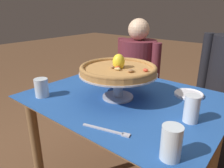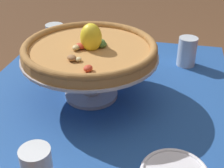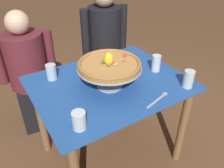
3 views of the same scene
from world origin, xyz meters
TOP-DOWN VIEW (x-y plane):
  - dining_table at (0.00, 0.00)m, footprint 1.06×0.84m
  - pizza_stand at (-0.03, -0.04)m, footprint 0.43×0.43m
  - pizza at (-0.03, -0.04)m, footprint 0.42×0.42m
  - water_glass_front_right at (0.42, -0.33)m, footprint 0.07×0.07m
  - water_glass_front_left at (-0.38, -0.30)m, footprint 0.08×0.08m
  - water_glass_back_left at (-0.33, 0.27)m, footprint 0.07×0.07m
  - water_glass_side_right at (0.39, -0.04)m, footprint 0.07×0.07m
  - side_plate at (0.27, 0.25)m, footprint 0.16×0.16m
  - dinner_fork at (0.15, -0.33)m, footprint 0.21×0.07m
  - diner_left at (-0.40, 0.74)m, footprint 0.50×0.39m

SIDE VIEW (x-z plane):
  - diner_left at x=-0.40m, z-range -0.02..1.11m
  - dining_table at x=0.00m, z-range 0.24..0.98m
  - dinner_fork at x=0.15m, z-range 0.74..0.74m
  - side_plate at x=0.27m, z-range 0.74..0.76m
  - water_glass_front_left at x=-0.38m, z-range 0.73..0.84m
  - water_glass_back_left at x=-0.33m, z-range 0.73..0.84m
  - water_glass_front_right at x=0.42m, z-range 0.73..0.85m
  - water_glass_side_right at x=0.39m, z-range 0.73..0.86m
  - pizza_stand at x=-0.03m, z-range 0.77..0.92m
  - pizza at x=-0.03m, z-range 0.86..0.96m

